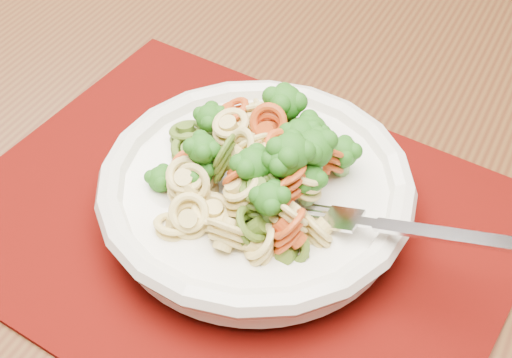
{
  "coord_description": "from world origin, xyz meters",
  "views": [
    {
      "loc": [
        0.19,
        -0.55,
        1.2
      ],
      "look_at": [
        0.15,
        -0.19,
        0.83
      ],
      "focal_mm": 50.0,
      "sensor_mm": 36.0,
      "label": 1
    }
  ],
  "objects": [
    {
      "name": "placemat",
      "position": [
        0.13,
        -0.2,
        0.79
      ],
      "size": [
        0.5,
        0.46,
        0.0
      ],
      "primitive_type": "cube",
      "rotation": [
        0.0,
        0.0,
        -0.47
      ],
      "color": "#4C0503",
      "rests_on": "dining_table"
    },
    {
      "name": "dining_table",
      "position": [
        0.23,
        -0.08,
        0.69
      ],
      "size": [
        1.81,
        1.51,
        0.79
      ],
      "rotation": [
        0.0,
        0.0,
        -0.39
      ],
      "color": "#553417",
      "rests_on": "ground"
    },
    {
      "name": "pasta_broccoli_heap",
      "position": [
        0.15,
        -0.19,
        0.83
      ],
      "size": [
        0.2,
        0.2,
        0.06
      ],
      "primitive_type": null,
      "color": "#E5D571",
      "rests_on": "pasta_bowl"
    },
    {
      "name": "fork",
      "position": [
        0.21,
        -0.23,
        0.83
      ],
      "size": [
        0.18,
        0.1,
        0.08
      ],
      "primitive_type": null,
      "rotation": [
        0.0,
        -0.35,
        -0.43
      ],
      "color": "silver",
      "rests_on": "pasta_bowl"
    },
    {
      "name": "pasta_bowl",
      "position": [
        0.15,
        -0.19,
        0.82
      ],
      "size": [
        0.23,
        0.23,
        0.04
      ],
      "color": "white",
      "rests_on": "placemat"
    }
  ]
}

